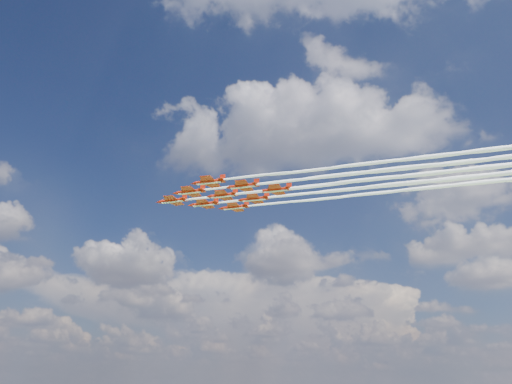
% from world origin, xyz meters
% --- Properties ---
extents(jet_lead, '(142.08, 10.20, 2.98)m').
position_xyz_m(jet_lead, '(49.05, -5.90, 75.20)').
color(jet_lead, '#B31D09').
extents(jet_row2_port, '(142.08, 10.20, 2.98)m').
position_xyz_m(jet_row2_port, '(58.45, -12.46, 75.20)').
color(jet_row2_port, '#B31D09').
extents(jet_row2_starb, '(142.08, 10.20, 2.98)m').
position_xyz_m(jet_row2_starb, '(58.59, 0.45, 75.20)').
color(jet_row2_starb, '#B31D09').
extents(jet_row3_port, '(142.08, 10.20, 2.98)m').
position_xyz_m(jet_row3_port, '(67.84, -19.03, 75.20)').
color(jet_row3_port, '#B31D09').
extents(jet_row3_centre, '(142.08, 10.20, 2.98)m').
position_xyz_m(jet_row3_centre, '(67.99, -6.11, 75.20)').
color(jet_row3_centre, '#B31D09').
extents(jet_row3_starb, '(142.08, 10.20, 2.98)m').
position_xyz_m(jet_row3_starb, '(68.14, 6.80, 75.20)').
color(jet_row3_starb, '#B31D09').
extents(jet_row4_port, '(142.08, 10.20, 2.98)m').
position_xyz_m(jet_row4_port, '(77.39, -12.68, 75.20)').
color(jet_row4_port, '#B31D09').
extents(jet_row4_starb, '(142.08, 10.20, 2.98)m').
position_xyz_m(jet_row4_starb, '(77.53, 0.24, 75.20)').
color(jet_row4_starb, '#B31D09').
extents(jet_tail, '(142.08, 10.20, 2.98)m').
position_xyz_m(jet_tail, '(86.93, -6.33, 75.20)').
color(jet_tail, '#B31D09').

